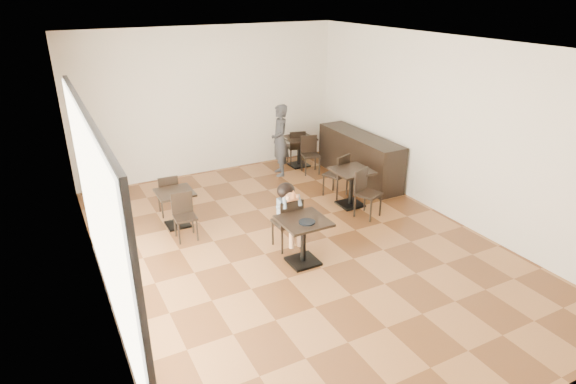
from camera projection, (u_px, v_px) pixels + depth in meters
floor at (297, 246)px, 7.95m from camera, size 6.00×8.00×0.01m
ceiling at (299, 45)px, 6.68m from camera, size 6.00×8.00×0.01m
wall_back at (210, 102)px, 10.56m from camera, size 6.00×0.01×3.20m
wall_front at (526, 289)px, 4.07m from camera, size 6.00×0.01×3.20m
wall_left at (89, 190)px, 6.03m from camera, size 0.01×8.00×3.20m
wall_right at (445, 129)px, 8.60m from camera, size 0.01×8.00×3.20m
storefront_window at (100, 219)px, 5.72m from camera, size 0.04×4.50×2.60m
child_table at (303, 241)px, 7.32m from camera, size 0.70×0.70×0.74m
child_chair at (287, 223)px, 7.74m from camera, size 0.40×0.40×0.89m
child at (287, 216)px, 7.69m from camera, size 0.40×0.56×1.12m
plate at (307, 222)px, 7.09m from camera, size 0.25×0.25×0.01m
pizza_slice at (292, 197)px, 7.38m from camera, size 0.26×0.20×0.06m
adult_patron at (280, 140)px, 10.63m from camera, size 0.51×0.66×1.60m
cafe_table_mid at (351, 188)px, 9.26m from camera, size 0.91×0.91×0.74m
cafe_table_left at (176, 209)px, 8.49m from camera, size 0.66×0.66×0.66m
cafe_table_back at (299, 152)px, 11.33m from camera, size 0.80×0.80×0.70m
chair_mid_a at (336, 175)px, 9.68m from camera, size 0.52×0.52×0.89m
chair_mid_b at (368, 194)px, 8.79m from camera, size 0.52×0.52×0.89m
chair_left_a at (168, 194)px, 8.91m from camera, size 0.38×0.38×0.79m
chair_left_b at (185, 217)px, 8.02m from camera, size 0.38×0.38×0.79m
chair_back_a at (296, 147)px, 11.43m from camera, size 0.46×0.46×0.84m
chair_back_b at (311, 155)px, 10.86m from camera, size 0.46×0.46×0.84m
service_counter at (359, 157)px, 10.51m from camera, size 0.60×2.40×1.00m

